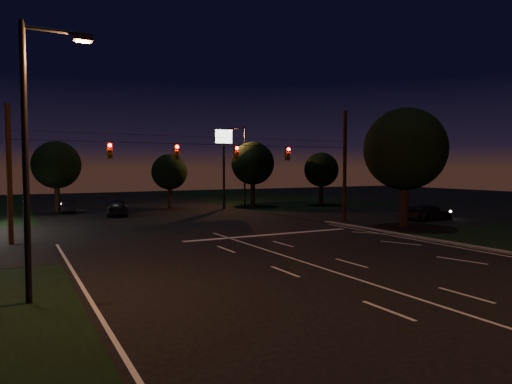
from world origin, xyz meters
TOP-DOWN VIEW (x-y plane):
  - ground at (0.00, 0.00)m, footprint 140.00×140.00m
  - cross_street_right at (20.00, 16.00)m, footprint 20.00×16.00m
  - center_line at (0.00, -6.00)m, footprint 0.14×40.00m
  - stop_bar at (3.00, 11.50)m, footprint 12.00×0.50m
  - utility_pole_right at (12.00, 15.00)m, footprint 0.30×0.30m
  - utility_pole_left at (-12.00, 15.00)m, footprint 0.28×0.28m
  - signal_span at (-0.00, 14.96)m, footprint 24.00×0.40m
  - pole_sign_right at (8.00, 30.00)m, footprint 1.80×0.30m
  - street_light_left at (-11.24, 2.00)m, footprint 2.20×0.35m
  - street_light_right_far at (11.24, 32.00)m, footprint 2.20×0.35m
  - tree_right_near at (13.53, 10.17)m, footprint 6.00×6.00m
  - tree_far_b at (-7.98, 34.13)m, footprint 4.60×4.60m
  - tree_far_c at (3.02, 33.10)m, footprint 3.80×3.80m
  - tree_far_d at (12.02, 31.13)m, footprint 4.80×4.80m
  - tree_far_e at (20.02, 29.11)m, footprint 4.00×4.00m
  - car_oncoming_a at (-3.37, 28.39)m, footprint 2.77×4.87m
  - car_oncoming_b at (-7.02, 33.94)m, footprint 1.64×3.84m
  - car_cross at (18.75, 12.32)m, footprint 4.56×1.96m

SIDE VIEW (x-z plane):
  - ground at x=0.00m, z-range 0.00..0.00m
  - cross_street_right at x=20.00m, z-range -0.01..0.01m
  - utility_pole_right at x=12.00m, z-range -4.50..4.50m
  - utility_pole_left at x=-12.00m, z-range -4.00..4.00m
  - center_line at x=0.00m, z-range 0.00..0.01m
  - stop_bar at x=3.00m, z-range 0.00..0.01m
  - car_oncoming_b at x=-7.02m, z-range 0.00..1.23m
  - car_cross at x=18.75m, z-range 0.00..1.31m
  - car_oncoming_a at x=-3.37m, z-range 0.00..1.56m
  - tree_far_c at x=3.02m, z-range 0.97..6.83m
  - tree_far_e at x=20.02m, z-range 1.03..7.20m
  - tree_far_b at x=-7.98m, z-range 1.12..8.10m
  - tree_far_d at x=12.02m, z-range 1.18..8.47m
  - street_light_left at x=-11.24m, z-range 0.74..9.74m
  - street_light_right_far at x=11.24m, z-range 0.74..9.74m
  - signal_span at x=0.00m, z-range 4.72..6.28m
  - tree_right_near at x=13.53m, z-range 1.30..10.06m
  - pole_sign_right at x=8.00m, z-range 2.04..10.44m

